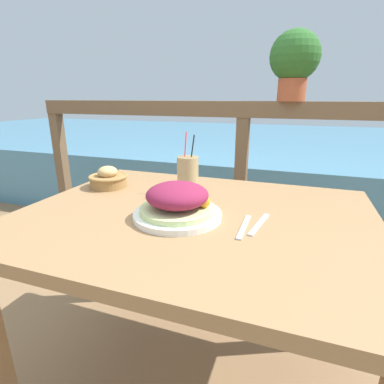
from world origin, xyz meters
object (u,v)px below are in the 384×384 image
Objects in this scene: potted_plant at (294,60)px; bread_basket at (108,179)px; drink_glass at (188,176)px; salad_plate at (177,203)px.

bread_basket is at bearing -135.00° from potted_plant.
drink_glass is 1.49× the size of bread_basket.
salad_plate is 1.16× the size of drink_glass.
salad_plate is 1.73× the size of bread_basket.
salad_plate is at bearing -77.69° from drink_glass.
potted_plant is (0.34, 0.69, 0.48)m from drink_glass.
bread_basket is (-0.37, -0.01, -0.04)m from drink_glass.
drink_glass is (-0.05, 0.24, 0.03)m from salad_plate.
potted_plant reaches higher than bread_basket.
salad_plate is 0.48m from bread_basket.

